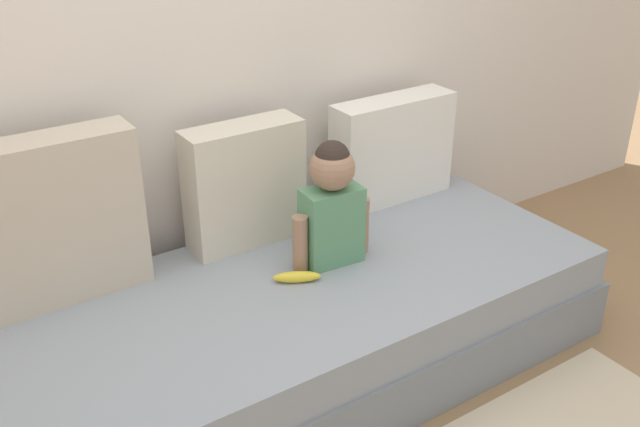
% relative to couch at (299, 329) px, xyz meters
% --- Properties ---
extents(ground_plane, '(12.00, 12.00, 0.00)m').
position_rel_couch_xyz_m(ground_plane, '(0.00, 0.00, -0.19)').
color(ground_plane, '#93704C').
extents(back_wall, '(5.51, 0.10, 2.36)m').
position_rel_couch_xyz_m(back_wall, '(0.00, 0.61, 0.99)').
color(back_wall, silver).
rests_on(back_wall, ground).
extents(couch, '(2.31, 0.96, 0.39)m').
position_rel_couch_xyz_m(couch, '(0.00, 0.00, 0.00)').
color(couch, gray).
rests_on(couch, ground).
extents(throw_pillow_left, '(0.59, 0.16, 0.57)m').
position_rel_couch_xyz_m(throw_pillow_left, '(-0.72, 0.38, 0.49)').
color(throw_pillow_left, '#C1B29E').
rests_on(throw_pillow_left, couch).
extents(throw_pillow_center, '(0.46, 0.16, 0.48)m').
position_rel_couch_xyz_m(throw_pillow_center, '(0.00, 0.38, 0.44)').
color(throw_pillow_center, beige).
rests_on(throw_pillow_center, couch).
extents(throw_pillow_right, '(0.56, 0.16, 0.45)m').
position_rel_couch_xyz_m(throw_pillow_right, '(0.72, 0.38, 0.43)').
color(throw_pillow_right, silver).
rests_on(throw_pillow_right, couch).
extents(toddler, '(0.33, 0.16, 0.48)m').
position_rel_couch_xyz_m(toddler, '(0.19, 0.06, 0.44)').
color(toddler, '#568E66').
rests_on(toddler, couch).
extents(banana, '(0.17, 0.12, 0.04)m').
position_rel_couch_xyz_m(banana, '(0.00, 0.01, 0.22)').
color(banana, yellow).
rests_on(banana, couch).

